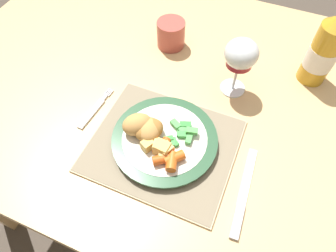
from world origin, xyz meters
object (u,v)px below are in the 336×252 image
Objects in this scene: table_knife at (242,199)px; drinking_cup at (171,33)px; bottle at (325,49)px; dinner_plate at (165,140)px; fork at (94,111)px; wine_glass at (241,56)px; dining_table at (208,114)px.

table_knife is 2.61× the size of drinking_cup.
dinner_plate is at bearing -128.98° from bottle.
fork is 0.66× the size of table_knife.
dinner_plate is at bearing 162.95° from table_knife.
bottle is at bearing 33.45° from wine_glass.
wine_glass is 0.21m from bottle.
dining_table is at bearing -135.94° from wine_glass.
bottle reaches higher than fork.
dining_table is at bearing 121.21° from table_knife.
drinking_cup is at bearing 140.78° from dining_table.
wine_glass is (0.04, 0.04, 0.19)m from dining_table.
wine_glass reaches higher than dinner_plate.
dining_table is 5.47× the size of bottle.
dinner_plate is (-0.05, -0.18, 0.10)m from dining_table.
dining_table is at bearing -39.22° from drinking_cup.
dinner_plate is at bearing -106.20° from dining_table.
wine_glass is 0.56× the size of bottle.
bottle is (0.22, 0.16, 0.18)m from dining_table.
bottle is at bearing 34.40° from fork.
table_knife is 1.34× the size of wine_glass.
bottle is (0.08, 0.40, 0.09)m from table_knife.
dinner_plate is 0.20m from fork.
fork is at bearing -145.03° from wine_glass.
dinner_plate is 1.15× the size of table_knife.
table_knife is at bearing -101.02° from bottle.
drinking_cup reaches higher than table_knife.
table_knife is at bearing -70.27° from wine_glass.
wine_glass is at bearing 34.97° from fork.
fork is 0.31m from drinking_cup.
drinking_cup reaches higher than fork.
drinking_cup is (-0.21, 0.10, -0.07)m from wine_glass.
dinner_plate is at bearing -113.41° from wine_glass.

